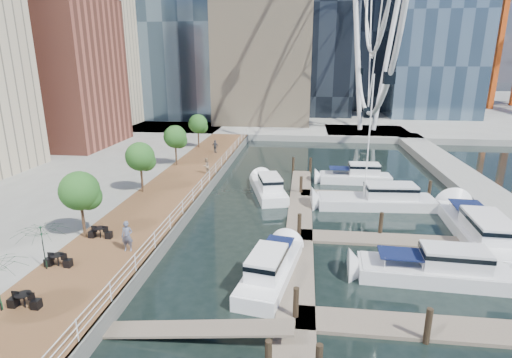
% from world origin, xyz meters
% --- Properties ---
extents(ground, '(520.00, 520.00, 0.00)m').
position_xyz_m(ground, '(0.00, 0.00, 0.00)').
color(ground, black).
rests_on(ground, ground).
extents(boardwalk, '(6.00, 60.00, 1.00)m').
position_xyz_m(boardwalk, '(-9.00, 15.00, 0.50)').
color(boardwalk, brown).
rests_on(boardwalk, ground).
extents(seawall, '(0.25, 60.00, 1.00)m').
position_xyz_m(seawall, '(-6.00, 15.00, 0.50)').
color(seawall, '#595954').
rests_on(seawall, ground).
extents(land_far, '(200.00, 114.00, 1.00)m').
position_xyz_m(land_far, '(0.00, 102.00, 0.50)').
color(land_far, gray).
rests_on(land_far, ground).
extents(breakwater, '(4.00, 60.00, 1.00)m').
position_xyz_m(breakwater, '(20.00, 20.00, 0.50)').
color(breakwater, gray).
rests_on(breakwater, ground).
extents(pier, '(14.00, 12.00, 1.00)m').
position_xyz_m(pier, '(14.00, 52.00, 0.50)').
color(pier, gray).
rests_on(pier, ground).
extents(railing, '(0.10, 60.00, 1.05)m').
position_xyz_m(railing, '(-6.10, 15.00, 1.52)').
color(railing, white).
rests_on(railing, boardwalk).
extents(floating_docks, '(16.00, 34.00, 2.60)m').
position_xyz_m(floating_docks, '(7.97, 9.98, 0.49)').
color(floating_docks, '#6D6051').
rests_on(floating_docks, ground).
extents(street_trees, '(2.60, 42.60, 4.60)m').
position_xyz_m(street_trees, '(-11.40, 14.00, 4.29)').
color(street_trees, '#3F2B1C').
rests_on(street_trees, ground).
extents(cafe_tables, '(2.50, 13.70, 0.74)m').
position_xyz_m(cafe_tables, '(-10.40, -2.00, 1.37)').
color(cafe_tables, black).
rests_on(cafe_tables, ground).
extents(yacht_foreground, '(9.61, 3.02, 2.15)m').
position_xyz_m(yacht_foreground, '(10.97, 2.79, 0.00)').
color(yacht_foreground, silver).
rests_on(yacht_foreground, ground).
extents(pedestrian_near, '(0.76, 0.54, 1.97)m').
position_xyz_m(pedestrian_near, '(-7.62, 2.40, 1.98)').
color(pedestrian_near, '#4D5267').
rests_on(pedestrian_near, boardwalk).
extents(pedestrian_mid, '(0.96, 1.04, 1.71)m').
position_xyz_m(pedestrian_mid, '(-7.09, 20.73, 1.85)').
color(pedestrian_mid, gray).
rests_on(pedestrian_mid, boardwalk).
extents(pedestrian_far, '(1.06, 0.71, 1.67)m').
position_xyz_m(pedestrian_far, '(-8.35, 30.91, 1.83)').
color(pedestrian_far, '#393D47').
rests_on(pedestrian_far, boardwalk).
extents(moored_yachts, '(20.53, 33.88, 11.50)m').
position_xyz_m(moored_yachts, '(9.20, 12.73, 0.00)').
color(moored_yachts, silver).
rests_on(moored_yachts, ground).
extents(cafe_seating, '(3.99, 8.62, 2.75)m').
position_xyz_m(cafe_seating, '(-11.22, -3.34, 2.36)').
color(cafe_seating, '#103C11').
rests_on(cafe_seating, ground).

